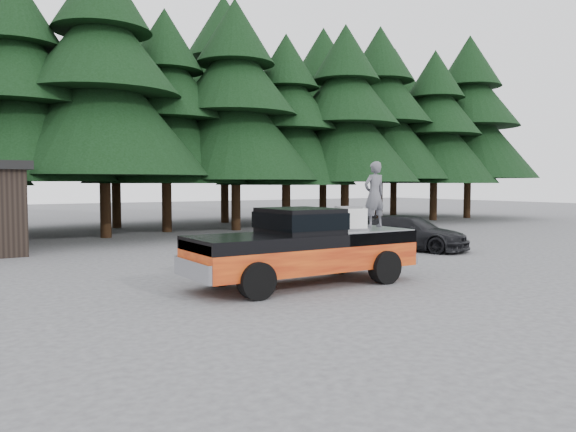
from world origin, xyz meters
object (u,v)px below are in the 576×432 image
pickup_truck (303,258)px  man_on_bed (374,194)px  parked_car (411,233)px  air_compressor (348,220)px

pickup_truck → man_on_bed: 2.95m
man_on_bed → parked_car: man_on_bed is taller
air_compressor → man_on_bed: bearing=37.4°
pickup_truck → air_compressor: 1.58m
man_on_bed → parked_car: 6.55m
pickup_truck → man_on_bed: bearing=4.5°
pickup_truck → air_compressor: (1.26, -0.22, 0.94)m
pickup_truck → man_on_bed: man_on_bed is taller
parked_car → man_on_bed: bearing=-162.8°
air_compressor → parked_car: bearing=52.1°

